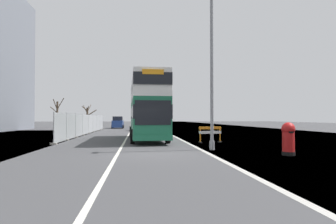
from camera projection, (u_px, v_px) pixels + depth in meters
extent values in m
cube|color=#424244|center=(153.00, 155.00, 14.53)|extent=(140.00, 280.00, 0.10)
cube|color=#B2AFA8|center=(208.00, 153.00, 14.81)|extent=(0.24, 196.00, 0.01)
cube|color=silver|center=(117.00, 155.00, 14.36)|extent=(0.16, 168.00, 0.01)
cube|color=#196042|center=(147.00, 118.00, 24.10)|extent=(2.87, 11.39, 2.82)
cube|color=silver|center=(147.00, 99.00, 24.13)|extent=(2.87, 11.39, 0.40)
cube|color=silver|center=(147.00, 87.00, 24.15)|extent=(2.84, 11.28, 1.43)
cube|color=black|center=(147.00, 113.00, 24.11)|extent=(2.90, 11.51, 0.90)
cube|color=black|center=(147.00, 87.00, 24.15)|extent=(2.88, 11.45, 0.79)
cube|color=black|center=(153.00, 113.00, 18.48)|extent=(2.27, 0.14, 1.55)
cube|color=orange|center=(153.00, 72.00, 18.54)|extent=(1.36, 0.11, 0.32)
cube|color=#196042|center=(147.00, 133.00, 24.07)|extent=(2.90, 11.51, 0.36)
cylinder|color=black|center=(133.00, 136.00, 20.43)|extent=(0.34, 1.01, 1.00)
cylinder|color=black|center=(168.00, 136.00, 20.77)|extent=(0.34, 1.01, 1.00)
cylinder|color=black|center=(131.00, 132.00, 26.99)|extent=(0.34, 1.01, 1.00)
cylinder|color=black|center=(158.00, 132.00, 27.32)|extent=(0.34, 1.01, 1.00)
cylinder|color=gray|center=(212.00, 72.00, 16.55)|extent=(0.18, 0.18, 8.72)
cylinder|color=gray|center=(212.00, 145.00, 16.46)|extent=(0.29, 0.29, 0.50)
cylinder|color=black|center=(288.00, 153.00, 14.04)|extent=(0.61, 0.61, 0.18)
cylinder|color=red|center=(288.00, 140.00, 14.05)|extent=(0.56, 0.56, 1.07)
sphere|color=red|center=(288.00, 129.00, 14.06)|extent=(0.63, 0.63, 0.63)
cube|color=black|center=(291.00, 132.00, 13.77)|extent=(0.22, 0.03, 0.07)
cube|color=orange|center=(210.00, 128.00, 21.32)|extent=(1.70, 0.36, 0.20)
cube|color=white|center=(210.00, 132.00, 21.31)|extent=(1.70, 0.36, 0.20)
cube|color=orange|center=(200.00, 135.00, 21.10)|extent=(0.08, 0.08, 1.06)
cube|color=black|center=(200.00, 142.00, 21.09)|extent=(0.21, 0.46, 0.08)
cube|color=orange|center=(220.00, 135.00, 21.51)|extent=(0.08, 0.08, 1.06)
cube|color=black|center=(220.00, 142.00, 21.50)|extent=(0.21, 0.46, 0.08)
cube|color=#A8AAAD|center=(60.00, 127.00, 21.35)|extent=(0.04, 3.26, 2.09)
cube|color=#A8AAAD|center=(71.00, 126.00, 24.73)|extent=(0.04, 3.26, 2.09)
cube|color=#A8AAAD|center=(79.00, 125.00, 28.12)|extent=(0.04, 3.26, 2.09)
cube|color=#A8AAAD|center=(85.00, 124.00, 31.50)|extent=(0.04, 3.26, 2.09)
cube|color=#A8AAAD|center=(91.00, 124.00, 34.88)|extent=(0.04, 3.26, 2.09)
cube|color=#A8AAAD|center=(95.00, 123.00, 38.26)|extent=(0.04, 3.26, 2.09)
cube|color=#A8AAAD|center=(98.00, 123.00, 41.64)|extent=(0.04, 3.26, 2.09)
cube|color=#A8AAAD|center=(101.00, 122.00, 45.03)|extent=(0.04, 3.26, 2.09)
cylinder|color=#939699|center=(54.00, 128.00, 19.66)|extent=(0.06, 0.06, 2.19)
cube|color=gray|center=(54.00, 144.00, 19.64)|extent=(0.44, 0.20, 0.12)
cylinder|color=#939699|center=(66.00, 127.00, 23.04)|extent=(0.06, 0.06, 2.19)
cube|color=gray|center=(66.00, 140.00, 23.02)|extent=(0.44, 0.20, 0.12)
cylinder|color=#939699|center=(75.00, 126.00, 26.42)|extent=(0.06, 0.06, 2.19)
cube|color=gray|center=(75.00, 137.00, 26.40)|extent=(0.44, 0.20, 0.12)
cylinder|color=#939699|center=(82.00, 125.00, 29.81)|extent=(0.06, 0.06, 2.19)
cube|color=gray|center=(82.00, 135.00, 29.79)|extent=(0.44, 0.20, 0.12)
cylinder|color=#939699|center=(88.00, 124.00, 33.19)|extent=(0.06, 0.06, 2.19)
cube|color=gray|center=(88.00, 133.00, 33.17)|extent=(0.44, 0.20, 0.12)
cylinder|color=#939699|center=(93.00, 123.00, 36.57)|extent=(0.06, 0.06, 2.19)
cube|color=gray|center=(93.00, 132.00, 36.55)|extent=(0.44, 0.20, 0.12)
cylinder|color=#939699|center=(97.00, 123.00, 39.95)|extent=(0.06, 0.06, 2.19)
cube|color=gray|center=(97.00, 131.00, 39.93)|extent=(0.44, 0.20, 0.12)
cylinder|color=#939699|center=(100.00, 123.00, 43.34)|extent=(0.06, 0.06, 2.19)
cube|color=gray|center=(100.00, 130.00, 43.31)|extent=(0.44, 0.20, 0.12)
cylinder|color=#939699|center=(103.00, 122.00, 46.72)|extent=(0.06, 0.06, 2.19)
cube|color=gray|center=(103.00, 129.00, 46.70)|extent=(0.44, 0.20, 0.12)
cube|color=silver|center=(142.00, 125.00, 42.20)|extent=(1.78, 4.12, 1.15)
cube|color=black|center=(142.00, 119.00, 42.22)|extent=(1.64, 2.26, 0.69)
cylinder|color=black|center=(148.00, 128.00, 43.55)|extent=(0.20, 0.60, 0.60)
cylinder|color=black|center=(136.00, 128.00, 43.37)|extent=(0.20, 0.60, 0.60)
cylinder|color=black|center=(149.00, 129.00, 41.01)|extent=(0.20, 0.60, 0.60)
cylinder|color=black|center=(136.00, 129.00, 40.83)|extent=(0.20, 0.60, 0.60)
cube|color=navy|center=(118.00, 124.00, 51.28)|extent=(1.77, 4.56, 1.16)
cube|color=black|center=(118.00, 118.00, 51.30)|extent=(1.63, 2.51, 0.69)
cylinder|color=black|center=(123.00, 126.00, 52.77)|extent=(0.20, 0.60, 0.60)
cylinder|color=black|center=(113.00, 126.00, 52.59)|extent=(0.20, 0.60, 0.60)
cylinder|color=black|center=(123.00, 127.00, 49.95)|extent=(0.20, 0.60, 0.60)
cylinder|color=black|center=(112.00, 127.00, 49.77)|extent=(0.20, 0.60, 0.60)
cube|color=gray|center=(140.00, 123.00, 61.28)|extent=(1.73, 4.06, 1.11)
cube|color=black|center=(140.00, 119.00, 61.30)|extent=(1.59, 2.23, 0.73)
cylinder|color=black|center=(144.00, 125.00, 62.61)|extent=(0.20, 0.60, 0.60)
cylinder|color=black|center=(136.00, 125.00, 62.43)|extent=(0.20, 0.60, 0.60)
cylinder|color=black|center=(144.00, 125.00, 60.10)|extent=(0.20, 0.60, 0.60)
cylinder|color=black|center=(135.00, 125.00, 59.93)|extent=(0.20, 0.60, 0.60)
cylinder|color=#4C3D2D|center=(57.00, 115.00, 48.32)|extent=(0.29, 0.29, 4.48)
cylinder|color=#4C3D2D|center=(61.00, 104.00, 48.28)|extent=(1.21, 0.40, 1.86)
cylinder|color=#4C3D2D|center=(58.00, 108.00, 48.96)|extent=(0.11, 1.30, 1.40)
cylinder|color=#4C3D2D|center=(54.00, 110.00, 48.35)|extent=(1.22, 0.26, 1.07)
cylinder|color=#4C3D2D|center=(55.00, 105.00, 47.78)|extent=(0.50, 1.26, 1.81)
cylinder|color=#4C3D2D|center=(87.00, 117.00, 65.42)|extent=(0.41, 0.41, 4.09)
cylinder|color=#4C3D2D|center=(92.00, 113.00, 65.77)|extent=(2.05, 0.70, 1.45)
cylinder|color=#4C3D2D|center=(89.00, 108.00, 66.27)|extent=(0.66, 1.71, 1.74)
cylinder|color=#4C3D2D|center=(85.00, 109.00, 65.75)|extent=(1.16, 0.86, 1.96)
cylinder|color=#4C3D2D|center=(85.00, 109.00, 65.03)|extent=(1.19, 0.96, 1.02)
cylinder|color=#4C3D2D|center=(88.00, 109.00, 65.13)|extent=(0.58, 0.85, 1.32)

